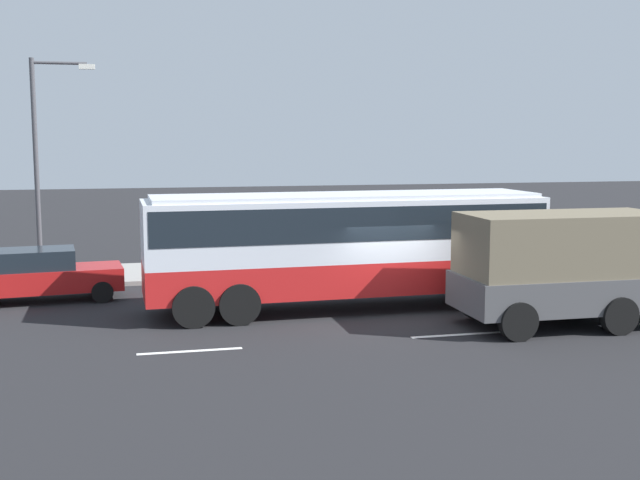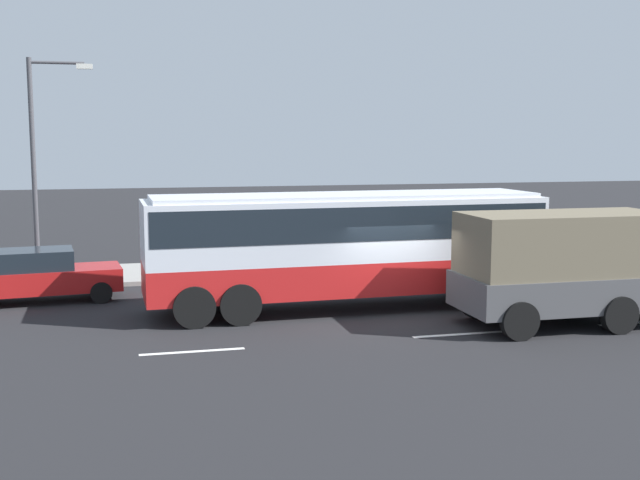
# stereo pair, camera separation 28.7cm
# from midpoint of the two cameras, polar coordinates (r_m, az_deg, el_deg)

# --- Properties ---
(ground_plane) EXTENTS (120.00, 120.00, 0.00)m
(ground_plane) POSITION_cam_midpoint_polar(r_m,az_deg,el_deg) (21.74, 5.59, -5.60)
(ground_plane) COLOR black
(sidewalk_curb) EXTENTS (80.00, 4.00, 0.15)m
(sidewalk_curb) POSITION_cam_midpoint_polar(r_m,az_deg,el_deg) (29.72, 0.25, -1.92)
(sidewalk_curb) COLOR gray
(sidewalk_curb) RESTS_ON ground_plane
(lane_centreline) EXTENTS (35.77, 0.16, 0.01)m
(lane_centreline) POSITION_cam_midpoint_polar(r_m,az_deg,el_deg) (19.63, 6.51, -7.02)
(lane_centreline) COLOR white
(lane_centreline) RESTS_ON ground_plane
(coach_bus) EXTENTS (11.40, 2.97, 3.30)m
(coach_bus) POSITION_cam_midpoint_polar(r_m,az_deg,el_deg) (22.48, 2.26, 0.17)
(coach_bus) COLOR red
(coach_bus) RESTS_ON ground_plane
(cargo_truck) EXTENTS (7.69, 2.70, 2.95)m
(cargo_truck) POSITION_cam_midpoint_polar(r_m,az_deg,el_deg) (21.96, 19.74, -1.57)
(cargo_truck) COLOR navy
(cargo_truck) RESTS_ON ground_plane
(car_red_compact) EXTENTS (4.64, 2.24, 1.58)m
(car_red_compact) POSITION_cam_midpoint_polar(r_m,az_deg,el_deg) (25.07, -19.13, -2.32)
(car_red_compact) COLOR #B21919
(car_red_compact) RESTS_ON ground_plane
(pedestrian_near_curb) EXTENTS (0.32, 0.32, 1.54)m
(pedestrian_near_curb) POSITION_cam_midpoint_polar(r_m,az_deg,el_deg) (32.28, 17.49, 0.18)
(pedestrian_near_curb) COLOR black
(pedestrian_near_curb) RESTS_ON sidewalk_curb
(pedestrian_at_crossing) EXTENTS (0.32, 0.32, 1.53)m
(pedestrian_at_crossing) POSITION_cam_midpoint_polar(r_m,az_deg,el_deg) (30.63, 11.79, -0.01)
(pedestrian_at_crossing) COLOR black
(pedestrian_at_crossing) RESTS_ON sidewalk_curb
(street_lamp) EXTENTS (2.02, 0.24, 7.25)m
(street_lamp) POSITION_cam_midpoint_polar(r_m,az_deg,el_deg) (27.21, -19.05, 5.83)
(street_lamp) COLOR #47474C
(street_lamp) RESTS_ON sidewalk_curb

